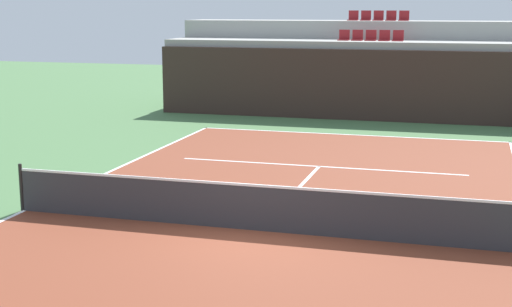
# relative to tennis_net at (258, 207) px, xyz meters

# --- Properties ---
(ground_plane) EXTENTS (80.00, 80.00, 0.00)m
(ground_plane) POSITION_rel_tennis_net_xyz_m (0.00, 0.00, -0.51)
(ground_plane) COLOR #477042
(court_surface) EXTENTS (11.00, 24.00, 0.01)m
(court_surface) POSITION_rel_tennis_net_xyz_m (0.00, 0.00, -0.50)
(court_surface) COLOR brown
(court_surface) RESTS_ON ground_plane
(baseline_far) EXTENTS (11.00, 0.10, 0.00)m
(baseline_far) POSITION_rel_tennis_net_xyz_m (0.00, 11.95, -0.50)
(baseline_far) COLOR white
(baseline_far) RESTS_ON court_surface
(sideline_left) EXTENTS (0.10, 24.00, 0.00)m
(sideline_left) POSITION_rel_tennis_net_xyz_m (-5.45, 0.00, -0.50)
(sideline_left) COLOR white
(sideline_left) RESTS_ON court_surface
(service_line_far) EXTENTS (8.26, 0.10, 0.00)m
(service_line_far) POSITION_rel_tennis_net_xyz_m (0.00, 6.40, -0.50)
(service_line_far) COLOR white
(service_line_far) RESTS_ON court_surface
(centre_service_line) EXTENTS (0.10, 6.40, 0.00)m
(centre_service_line) POSITION_rel_tennis_net_xyz_m (0.00, 3.20, -0.50)
(centre_service_line) COLOR white
(centre_service_line) RESTS_ON court_surface
(back_wall) EXTENTS (17.31, 0.30, 2.83)m
(back_wall) POSITION_rel_tennis_net_xyz_m (0.00, 15.58, 0.91)
(back_wall) COLOR #33231E
(back_wall) RESTS_ON ground_plane
(stands_tier_lower) EXTENTS (17.31, 2.40, 3.12)m
(stands_tier_lower) POSITION_rel_tennis_net_xyz_m (0.00, 16.93, 1.05)
(stands_tier_lower) COLOR #9E9E99
(stands_tier_lower) RESTS_ON ground_plane
(stands_tier_upper) EXTENTS (17.31, 2.40, 3.89)m
(stands_tier_upper) POSITION_rel_tennis_net_xyz_m (0.00, 19.33, 1.44)
(stands_tier_upper) COLOR #9E9E99
(stands_tier_upper) RESTS_ON ground_plane
(seating_row_lower) EXTENTS (2.67, 0.44, 0.44)m
(seating_row_lower) POSITION_rel_tennis_net_xyz_m (0.00, 17.02, 2.73)
(seating_row_lower) COLOR maroon
(seating_row_lower) RESTS_ON stands_tier_lower
(seating_row_upper) EXTENTS (2.67, 0.44, 0.44)m
(seating_row_upper) POSITION_rel_tennis_net_xyz_m (0.00, 19.42, 3.51)
(seating_row_upper) COLOR maroon
(seating_row_upper) RESTS_ON stands_tier_upper
(tennis_net) EXTENTS (11.08, 0.08, 1.07)m
(tennis_net) POSITION_rel_tennis_net_xyz_m (0.00, 0.00, 0.00)
(tennis_net) COLOR black
(tennis_net) RESTS_ON court_surface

